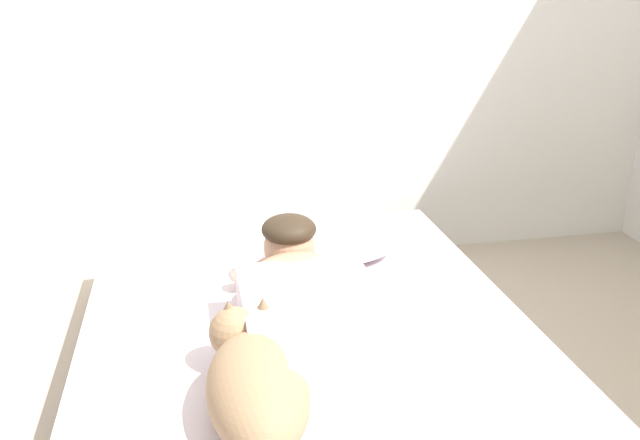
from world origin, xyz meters
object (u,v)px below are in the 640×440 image
pillow (332,246)px  cell_phone (339,356)px  dog (254,381)px  bed (309,363)px  person_lying (307,304)px  coffee_cup (324,268)px

pillow → cell_phone: 0.73m
dog → cell_phone: size_ratio=4.11×
bed → cell_phone: 0.26m
dog → cell_phone: bearing=38.8°
bed → pillow: size_ratio=3.94×
pillow → person_lying: (-0.20, -0.55, 0.05)m
bed → dog: (-0.22, -0.43, 0.25)m
bed → coffee_cup: (0.13, 0.35, 0.18)m
bed → person_lying: bearing=-106.5°
pillow → coffee_cup: bearing=-112.1°
bed → coffee_cup: size_ratio=16.38×
pillow → cell_phone: (-0.13, -0.71, -0.05)m
bed → pillow: bearing=69.5°
person_lying → coffee_cup: size_ratio=7.36×
coffee_cup → cell_phone: coffee_cup is taller
bed → person_lying: (-0.01, -0.05, 0.25)m
coffee_cup → cell_phone: size_ratio=0.89×
coffee_cup → cell_phone: bearing=-97.2°
bed → dog: size_ratio=3.56×
person_lying → dog: bearing=-118.3°
bed → cell_phone: cell_phone is taller
dog → coffee_cup: (0.35, 0.78, -0.07)m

